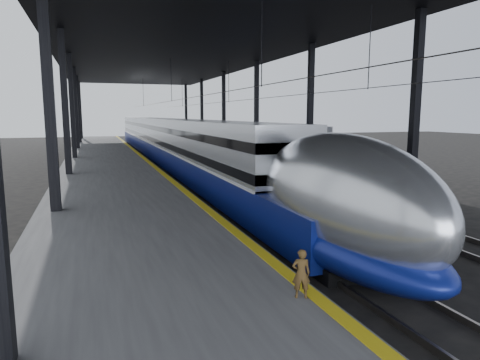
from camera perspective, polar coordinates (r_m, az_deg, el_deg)
name	(u,v)px	position (r m, az deg, el deg)	size (l,w,h in m)	color
ground	(261,265)	(12.75, 2.78, -11.25)	(160.00, 160.00, 0.00)	black
platform	(108,170)	(31.37, -17.18, 1.26)	(6.00, 80.00, 1.00)	#4C4C4F
yellow_strip	(148,162)	(31.52, -12.13, 2.41)	(0.30, 80.00, 0.01)	gold
rails	(218,171)	(32.67, -2.99, 1.18)	(6.52, 80.00, 0.16)	slate
canopy	(182,47)	(32.12, -7.79, 17.15)	(18.00, 75.00, 9.47)	black
tgv_train	(169,143)	(38.37, -9.39, 4.88)	(2.79, 65.20, 4.00)	silver
second_train	(197,136)	(49.79, -5.80, 5.80)	(2.68, 56.05, 3.69)	navy
child	(301,274)	(8.10, 8.14, -12.25)	(0.34, 0.22, 0.93)	#4F381A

